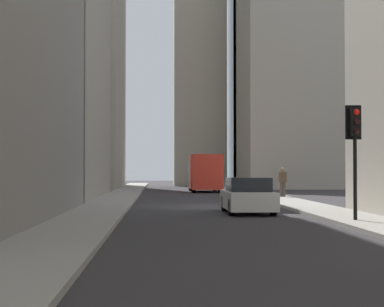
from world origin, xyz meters
The scene contains 10 objects.
ground_plane centered at (0.00, 0.00, 0.00)m, with size 135.00×135.00×0.00m, color #302D30.
sidewalk_right centered at (0.00, 4.50, 0.07)m, with size 90.00×2.20×0.14m, color gray.
sidewalk_left centered at (0.00, -4.50, 0.07)m, with size 90.00×2.20×0.14m, color gray.
building_left_far centered at (30.11, -10.60, 16.40)m, with size 12.38×10.50×32.77m.
building_right_far centered at (28.81, 10.60, 13.76)m, with size 14.99×10.00×27.51m.
delivery_truck centered at (19.47, -1.40, 1.46)m, with size 6.46×2.25×2.84m.
sedan_white centered at (-4.63, -1.40, 0.66)m, with size 4.30×1.78×1.42m.
traffic_light_foreground centered at (-9.79, -4.12, 2.82)m, with size 0.43×0.52×3.66m.
pedestrian centered at (7.39, -5.13, 1.07)m, with size 0.26×0.44×1.70m.
discarded_bottle centered at (5.78, -3.63, 0.25)m, with size 0.07×0.07×0.27m.
Camera 1 is at (-29.79, 2.09, 1.75)m, focal length 59.83 mm.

